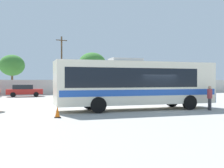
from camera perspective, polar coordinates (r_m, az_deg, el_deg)
ground_plane at (r=29.02m, az=0.74°, el=-3.42°), size 300.00×300.00×0.00m
perimeter_wall at (r=42.16m, az=-4.55°, el=-0.64°), size 80.00×0.30×2.21m
coach_bus_cream_blue at (r=19.53m, az=4.83°, el=0.30°), size 11.68×3.00×3.65m
attendant_by_bus_door at (r=20.32m, az=19.79°, el=-2.48°), size 0.37×0.37×1.72m
parked_car_second_red at (r=37.23m, az=-17.90°, el=-1.29°), size 4.56×2.04×1.55m
utility_pole_near at (r=43.83m, az=-10.50°, el=4.14°), size 1.77×0.57×9.07m
roadside_tree_left at (r=46.45m, az=-20.21°, el=3.68°), size 3.96×3.96×6.24m
roadside_tree_midleft at (r=47.03m, az=-4.17°, el=4.09°), size 4.83×4.83×6.93m
traffic_cone_on_apron at (r=15.66m, az=-11.36°, el=-5.81°), size 0.36×0.36×0.64m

